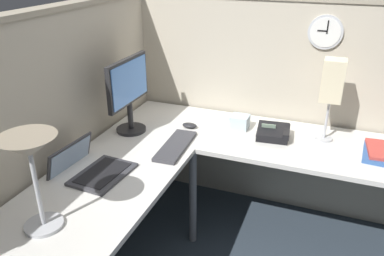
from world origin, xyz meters
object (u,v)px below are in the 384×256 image
monitor (129,90)px  computer_mouse (190,125)px  desk_lamp_dome (30,154)px  wall_clock (325,32)px  laptop (89,168)px  book_stack (383,153)px  desk_lamp_paper (332,83)px  office_phone (274,133)px  keyboard (176,146)px  tissue_box (240,122)px

monitor → computer_mouse: (0.19, -0.35, -0.28)m
desk_lamp_dome → wall_clock: wall_clock is taller
monitor → desk_lamp_dome: monitor is taller
monitor → laptop: (-0.56, -0.04, -0.27)m
book_stack → wall_clock: 0.83m
monitor → desk_lamp_paper: 1.28m
laptop → desk_lamp_dome: size_ratio=0.91×
office_phone → desk_lamp_paper: 0.47m
desk_lamp_paper → keyboard: bearing=117.7°
desk_lamp_dome → book_stack: (1.25, -1.45, -0.34)m
keyboard → laptop: bearing=139.6°
keyboard → wall_clock: 1.21m
tissue_box → office_phone: bearing=-107.2°
wall_clock → office_phone: bearing=148.1°
monitor → keyboard: monitor is taller
computer_mouse → wall_clock: 1.08m
desk_lamp_paper → tissue_box: desk_lamp_paper is taller
laptop → tissue_box: laptop is taller
monitor → office_phone: bearing=-76.1°
desk_lamp_dome → desk_lamp_paper: size_ratio=0.84×
desk_lamp_dome → book_stack: size_ratio=1.49×
book_stack → wall_clock: (0.35, 0.43, 0.62)m
computer_mouse → tissue_box: size_ratio=0.87×
monitor → computer_mouse: 0.48m
computer_mouse → office_phone: (0.04, -0.57, 0.02)m
keyboard → tissue_box: tissue_box is taller
computer_mouse → desk_lamp_dome: desk_lamp_dome is taller
desk_lamp_dome → office_phone: 1.52m
desk_lamp_dome → laptop: bearing=10.6°
book_stack → keyboard: bearing=105.9°
monitor → computer_mouse: size_ratio=4.81×
laptop → desk_lamp_dome: 0.58m
computer_mouse → desk_lamp_paper: (0.14, -0.88, 0.37)m
monitor → laptop: 0.62m
tissue_box → desk_lamp_paper: bearing=-87.7°
monitor → book_stack: 1.61m
laptop → book_stack: (0.78, -1.53, -0.00)m
monitor → office_phone: size_ratio=2.24×
desk_lamp_dome → tissue_box: desk_lamp_dome is taller
computer_mouse → wall_clock: (0.39, -0.79, 0.62)m
laptop → keyboard: 0.55m
laptop → office_phone: 1.18m
book_stack → desk_lamp_paper: (0.11, 0.34, 0.36)m
laptop → keyboard: size_ratio=0.94×
tissue_box → wall_clock: size_ratio=0.55×
tissue_box → computer_mouse: bearing=110.3°
keyboard → office_phone: office_phone is taller
computer_mouse → book_stack: book_stack is taller
laptop → wall_clock: (1.13, -1.10, 0.61)m
wall_clock → tissue_box: bearing=120.1°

